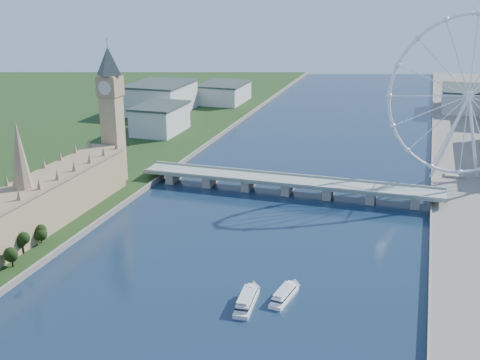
% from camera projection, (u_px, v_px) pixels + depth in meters
% --- Properties ---
extents(parliament_range, '(24.00, 200.00, 70.00)m').
position_uv_depth(parliament_range, '(26.00, 212.00, 352.45)').
color(parliament_range, tan).
rests_on(parliament_range, ground).
extents(big_ben, '(20.02, 20.02, 110.00)m').
position_uv_depth(big_ben, '(111.00, 98.00, 435.28)').
color(big_ben, tan).
rests_on(big_ben, ground).
extents(westminster_bridge, '(220.00, 22.00, 9.50)m').
position_uv_depth(westminster_bridge, '(288.00, 184.00, 438.20)').
color(westminster_bridge, gray).
rests_on(westminster_bridge, ground).
extents(london_eye, '(113.60, 39.12, 124.30)m').
position_uv_depth(london_eye, '(469.00, 96.00, 435.37)').
color(london_eye, silver).
rests_on(london_eye, ground).
extents(city_skyline, '(505.00, 280.00, 32.00)m').
position_uv_depth(city_skyline, '(376.00, 106.00, 659.83)').
color(city_skyline, beige).
rests_on(city_skyline, ground).
extents(tour_boat_near, '(9.68, 30.41, 6.62)m').
position_uv_depth(tour_boat_near, '(246.00, 305.00, 286.41)').
color(tour_boat_near, silver).
rests_on(tour_boat_near, ground).
extents(tour_boat_far, '(10.95, 27.45, 5.87)m').
position_uv_depth(tour_boat_far, '(284.00, 299.00, 292.28)').
color(tour_boat_far, white).
rests_on(tour_boat_far, ground).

